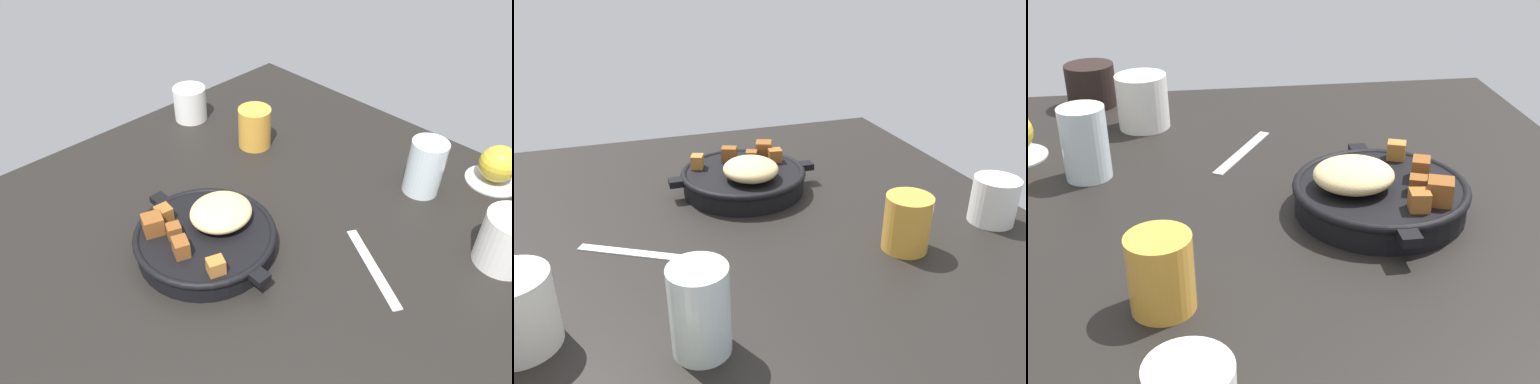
% 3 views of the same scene
% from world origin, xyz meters
% --- Properties ---
extents(ground_plane, '(0.96, 0.93, 0.02)m').
position_xyz_m(ground_plane, '(0.00, 0.00, -0.01)').
color(ground_plane, black).
extents(cast_iron_skillet, '(0.27, 0.23, 0.07)m').
position_xyz_m(cast_iron_skillet, '(-0.05, -0.11, 0.03)').
color(cast_iron_skillet, black).
rests_on(cast_iron_skillet, ground_plane).
extents(saucer_plate, '(0.10, 0.10, 0.01)m').
position_xyz_m(saucer_plate, '(0.19, 0.39, 0.00)').
color(saucer_plate, '#B7BABF').
rests_on(saucer_plate, ground_plane).
extents(red_apple, '(0.07, 0.07, 0.07)m').
position_xyz_m(red_apple, '(0.19, 0.39, 0.04)').
color(red_apple, gold).
rests_on(red_apple, saucer_plate).
extents(butter_knife, '(0.16, 0.10, 0.00)m').
position_xyz_m(butter_knife, '(0.16, 0.04, 0.00)').
color(butter_knife, silver).
rests_on(butter_knife, ground_plane).
extents(white_creamer_pitcher, '(0.07, 0.07, 0.08)m').
position_xyz_m(white_creamer_pitcher, '(-0.39, 0.13, 0.04)').
color(white_creamer_pitcher, white).
rests_on(white_creamer_pitcher, ground_plane).
extents(juice_glass_amber, '(0.07, 0.07, 0.08)m').
position_xyz_m(juice_glass_amber, '(-0.22, 0.15, 0.04)').
color(juice_glass_amber, gold).
rests_on(juice_glass_amber, ground_plane).
extents(ceramic_mug_white, '(0.08, 0.08, 0.09)m').
position_xyz_m(ceramic_mug_white, '(0.30, 0.20, 0.04)').
color(ceramic_mug_white, silver).
rests_on(ceramic_mug_white, ground_plane).
extents(water_glass_tall, '(0.07, 0.07, 0.10)m').
position_xyz_m(water_glass_tall, '(0.11, 0.27, 0.05)').
color(water_glass_tall, silver).
rests_on(water_glass_tall, ground_plane).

